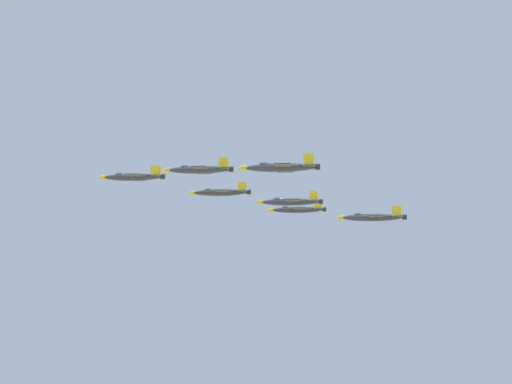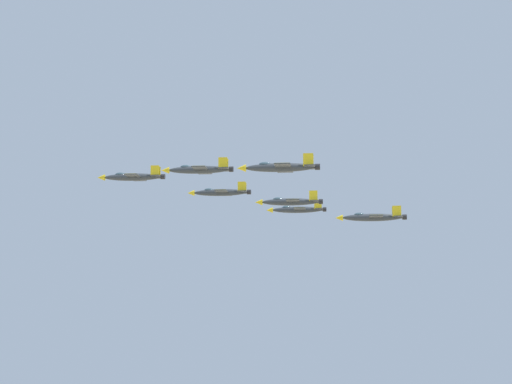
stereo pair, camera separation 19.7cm
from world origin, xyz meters
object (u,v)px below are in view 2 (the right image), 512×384
object	(u,v)px
jet_left_outer	(280,167)
jet_slot_rear	(290,202)
jet_lead	(133,177)
jet_left_wingman	(199,169)
jet_right_wingman	(220,192)
jet_trailing	(372,217)
jet_right_outer	(298,209)

from	to	relation	value
jet_left_outer	jet_slot_rear	bearing A→B (deg)	-90.08
jet_lead	jet_left_wingman	bearing A→B (deg)	139.01
jet_lead	jet_slot_rear	xyz separation A→B (m)	(27.88, -27.71, -6.80)
jet_lead	jet_slot_rear	distance (m)	39.90
jet_right_wingman	jet_left_outer	distance (m)	53.90
jet_left_wingman	jet_lead	bearing A→B (deg)	-40.57
jet_trailing	jet_lead	bearing A→B (deg)	0.11
jet_left_wingman	jet_slot_rear	distance (m)	26.34
jet_right_outer	jet_trailing	world-z (taller)	jet_right_outer
jet_right_outer	jet_trailing	size ratio (longest dim) A/B	1.01
jet_left_outer	jet_slot_rear	distance (m)	33.51
jet_right_outer	jet_left_wingman	bearing A→B (deg)	68.64
jet_left_wingman	jet_trailing	distance (m)	43.73
jet_left_wingman	jet_slot_rear	bearing A→B (deg)	-139.84
jet_left_wingman	jet_right_outer	bearing A→B (deg)	-111.62
jet_left_outer	jet_slot_rear	world-z (taller)	jet_left_outer
jet_left_wingman	jet_left_outer	xyz separation A→B (m)	(2.16, -25.71, -2.86)
jet_left_outer	jet_right_outer	world-z (taller)	jet_left_outer
jet_right_wingman	jet_lead	bearing A→B (deg)	41.17
jet_left_wingman	jet_right_wingman	bearing A→B (deg)	-90.21
jet_right_wingman	jet_trailing	distance (m)	43.68
jet_left_wingman	jet_right_outer	xyz separation A→B (m)	(49.28, 21.69, -3.00)
jet_lead	jet_right_wingman	bearing A→B (deg)	-140.26
jet_slot_rear	jet_trailing	bearing A→B (deg)	179.13
jet_slot_rear	jet_lead	bearing A→B (deg)	-0.87
jet_trailing	jet_slot_rear	bearing A→B (deg)	0.11
jet_left_wingman	jet_left_outer	bearing A→B (deg)	139.43
jet_slot_rear	jet_left_wingman	bearing A→B (deg)	39.50
jet_right_wingman	jet_left_outer	xyz separation A→B (m)	(-21.39, -49.41, -2.63)
jet_lead	jet_slot_rear	bearing A→B (deg)	179.38
jet_left_wingman	jet_slot_rear	xyz separation A→B (m)	(25.72, -2.01, -5.32)
jet_lead	jet_left_outer	size ratio (longest dim) A/B	1.02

